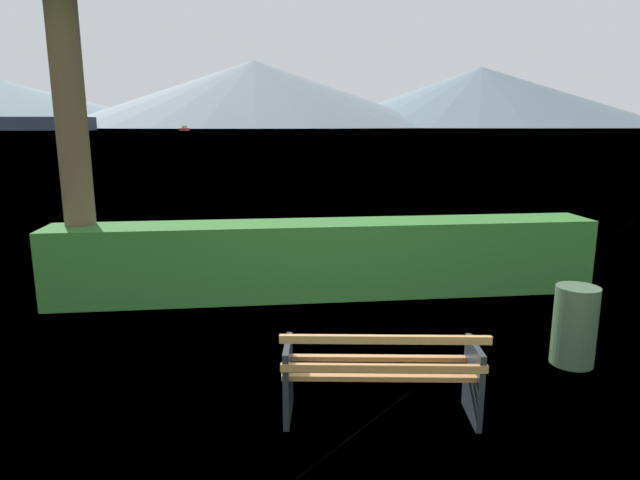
# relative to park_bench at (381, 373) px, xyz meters

# --- Properties ---
(ground_plane) EXTENTS (1400.00, 1400.00, 0.00)m
(ground_plane) POSITION_rel_park_bench_xyz_m (0.01, 0.06, -0.42)
(ground_plane) COLOR #567A38
(water_surface) EXTENTS (620.00, 620.00, 0.00)m
(water_surface) POSITION_rel_park_bench_xyz_m (0.01, 308.34, -0.42)
(water_surface) COLOR #6B8EA3
(water_surface) RESTS_ON ground_plane
(park_bench) EXTENTS (1.73, 0.79, 0.87)m
(park_bench) POSITION_rel_park_bench_xyz_m (0.00, 0.00, 0.00)
(park_bench) COLOR #A0703F
(park_bench) RESTS_ON ground_plane
(hedge_row) EXTENTS (7.95, 0.81, 1.10)m
(hedge_row) POSITION_rel_park_bench_xyz_m (0.01, 3.56, 0.12)
(hedge_row) COLOR #2D6B28
(hedge_row) RESTS_ON ground_plane
(trash_bin) EXTENTS (0.44, 0.44, 0.85)m
(trash_bin) POSITION_rel_park_bench_xyz_m (2.27, 0.86, 0.00)
(trash_bin) COLOR #385138
(trash_bin) RESTS_ON ground_plane
(sailboat_mid) EXTENTS (4.60, 4.92, 2.11)m
(sailboat_mid) POSITION_rel_park_bench_xyz_m (-30.11, 233.38, 0.32)
(sailboat_mid) COLOR #B2332D
(sailboat_mid) RESTS_ON water_surface
(tender_far) EXTENTS (7.63, 7.50, 2.07)m
(tender_far) POSITION_rel_park_bench_xyz_m (-78.30, 248.75, 0.30)
(tender_far) COLOR #335693
(tender_far) RESTS_ON water_surface
(distant_hills) EXTENTS (823.83, 391.86, 62.24)m
(distant_hills) POSITION_rel_park_bench_xyz_m (14.45, 547.94, 27.86)
(distant_hills) COLOR slate
(distant_hills) RESTS_ON ground_plane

